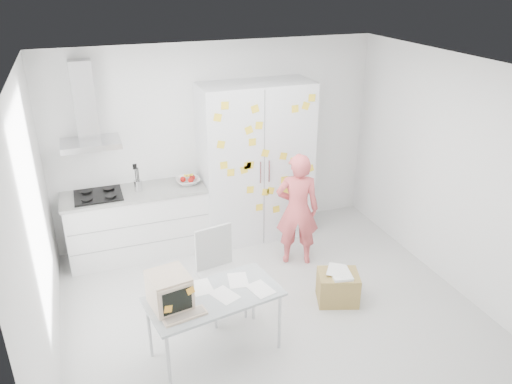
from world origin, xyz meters
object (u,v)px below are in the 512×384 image
object	(u,v)px
cardboard_box	(338,287)
person	(297,210)
desk	(187,294)
chair	(219,267)

from	to	relation	value
cardboard_box	person	bearing A→B (deg)	95.79
person	cardboard_box	bearing A→B (deg)	117.15
person	desk	world-z (taller)	person
chair	desk	bearing A→B (deg)	-137.25
chair	cardboard_box	xyz separation A→B (m)	(1.32, -0.30, -0.38)
person	cardboard_box	world-z (taller)	person
person	cardboard_box	distance (m)	1.12
desk	cardboard_box	xyz separation A→B (m)	(1.82, 0.35, -0.58)
desk	person	bearing A→B (deg)	27.53
person	chair	xyz separation A→B (m)	(-1.22, -0.66, -0.18)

